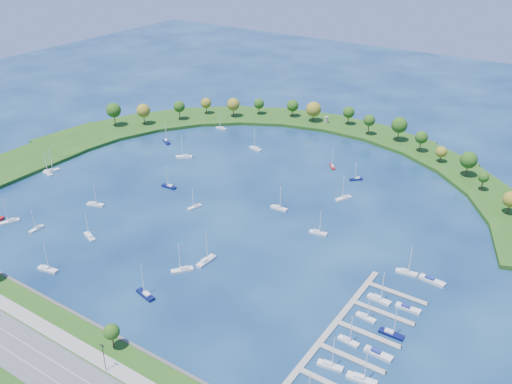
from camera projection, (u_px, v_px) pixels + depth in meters
The scene contains 37 objects.
ground at pixel (242, 201), 269.10m from camera, with size 700.00×700.00×0.00m, color #071A44.
south_shoreline at pixel (23, 348), 177.82m from camera, with size 420.00×43.10×11.60m.
breakwater at pixel (225, 146), 327.45m from camera, with size 286.74×247.64×2.00m.
breakwater_trees at pixel (297, 121), 337.96m from camera, with size 242.48×93.26×15.22m.
harbor_tower at pixel (326, 120), 358.81m from camera, with size 2.60×2.60×4.21m.
dock_system at pixel (348, 341), 181.86m from camera, with size 24.28×82.00×1.60m.
moored_boat_0 at pixel (256, 148), 324.85m from camera, with size 8.81×3.94×12.52m.
moored_boat_1 at pixel (51, 170), 297.57m from camera, with size 4.94×8.89×12.59m.
moored_boat_2 at pixel (356, 178), 289.02m from camera, with size 6.26×6.18×10.10m.
moored_boat_3 at pixel (332, 166), 302.92m from camera, with size 5.73×6.37×9.88m.
moored_boat_4 at pixel (318, 232), 241.43m from camera, with size 8.16×3.64×11.59m.
moored_boat_5 at pixel (279, 208), 260.96m from camera, with size 8.48×2.79×12.30m.
moored_boat_6 at pixel (184, 156), 314.38m from camera, with size 9.04×7.48×13.61m.
moored_boat_7 at pixel (95, 204), 264.26m from camera, with size 8.67×5.07×12.31m.
moored_boat_9 at pixel (47, 269), 217.01m from camera, with size 8.96×4.01×12.73m.
moored_boat_10 at pixel (90, 236), 238.60m from camera, with size 8.48×4.95×12.04m.
moored_boat_11 at pixel (169, 186), 281.17m from camera, with size 8.21×2.68×11.91m.
moored_boat_12 at pixel (344, 198), 269.85m from camera, with size 6.08×8.64×12.52m.
moored_boat_13 at pixel (182, 269), 216.61m from camera, with size 7.25×8.36×12.78m.
moored_boat_14 at pixel (221, 128), 354.99m from camera, with size 7.32×2.66×10.53m.
moored_boat_15 at pixel (146, 294), 202.82m from camera, with size 9.24×4.31×13.11m.
moored_boat_16 at pixel (10, 221), 249.91m from camera, with size 5.68×8.60×12.34m.
moored_boat_17 at pixel (36, 228), 244.43m from camera, with size 2.03×6.97×10.22m.
moored_boat_18 at pixel (166, 141), 334.79m from camera, with size 8.38×6.14×12.23m.
moored_boat_19 at pixel (48, 172), 295.44m from camera, with size 8.48×4.89×12.04m.
moored_boat_20 at pixel (206, 260), 221.95m from camera, with size 3.10×9.75×14.17m.
moored_boat_21 at pixel (195, 206), 262.12m from camera, with size 4.06×7.44×10.54m.
docked_boat_2 at pixel (330, 365), 171.57m from camera, with size 8.47×3.47×12.09m.
docked_boat_3 at pixel (361, 379), 166.52m from camera, with size 9.53×3.60×13.68m.
docked_boat_4 at pixel (348, 340), 181.32m from camera, with size 7.57×2.65×10.92m.
docked_boat_5 at pixel (378, 353), 176.23m from camera, with size 9.42×2.94×1.90m.
docked_boat_6 at pixel (366, 317), 191.77m from camera, with size 7.54×2.85×10.82m.
docked_boat_7 at pixel (391, 333), 184.32m from camera, with size 8.47×2.47×12.41m.
docked_boat_8 at pixel (379, 299), 200.40m from camera, with size 8.90×3.03×12.87m.
docked_boat_9 at pixel (408, 308), 196.19m from camera, with size 8.95×2.68×1.82m.
docked_boat_10 at pixel (406, 272), 215.20m from camera, with size 8.63×3.51×12.32m.
docked_boat_11 at pixel (432, 280), 210.59m from camera, with size 10.30×4.02×2.05m.
Camera 1 is at (137.20, -193.41, 127.47)m, focal length 38.84 mm.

